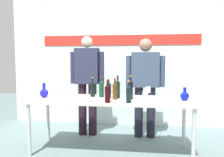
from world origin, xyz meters
TOP-DOWN VIEW (x-y plane):
  - ground_plane at (0.00, 0.00)m, footprint 10.00×10.00m
  - back_wall at (0.00, 1.39)m, footprint 4.43×0.11m
  - display_table at (0.00, 0.00)m, footprint 2.25×0.72m
  - decanter_blue_left at (-0.97, -0.02)m, footprint 0.12×0.12m
  - decanter_blue_right at (1.00, -0.02)m, footprint 0.12×0.12m
  - presenter_left at (-0.49, 0.65)m, footprint 0.59×0.22m
  - presenter_right at (0.49, 0.65)m, footprint 0.64×0.22m
  - wine_bottle_0 at (0.09, 0.07)m, footprint 0.07×0.07m
  - wine_bottle_1 at (0.07, -0.06)m, footprint 0.07×0.07m
  - wine_bottle_2 at (-0.03, 0.05)m, footprint 0.07×0.07m
  - wine_bottle_3 at (0.28, -0.02)m, footprint 0.07×0.07m
  - wine_bottle_4 at (-0.29, 0.14)m, footprint 0.07×0.07m
  - wine_bottle_5 at (-0.00, -0.30)m, footprint 0.07×0.07m
  - wine_bottle_6 at (-0.15, 0.11)m, footprint 0.07×0.07m
  - wine_bottle_7 at (0.27, -0.28)m, footprint 0.07×0.07m
  - wine_glass_left_0 at (-0.78, 0.11)m, footprint 0.07×0.07m
  - wine_glass_left_1 at (-0.67, -0.26)m, footprint 0.07×0.07m
  - wine_glass_left_2 at (-0.68, 0.18)m, footprint 0.06×0.06m
  - wine_glass_left_3 at (-0.54, 0.08)m, footprint 0.07×0.07m
  - wine_glass_right_0 at (0.82, 0.30)m, footprint 0.07×0.07m
  - wine_glass_right_1 at (0.75, 0.20)m, footprint 0.06×0.06m
  - wine_glass_right_2 at (0.87, -0.06)m, footprint 0.07×0.07m
  - wine_glass_right_3 at (0.47, -0.20)m, footprint 0.07×0.07m
  - wine_glass_right_4 at (0.53, 0.14)m, footprint 0.07×0.07m

SIDE VIEW (x-z plane):
  - ground_plane at x=0.00m, z-range 0.00..0.00m
  - display_table at x=0.00m, z-range 0.32..1.08m
  - decanter_blue_right at x=1.00m, z-range 0.73..0.91m
  - decanter_blue_left at x=-0.97m, z-range 0.72..0.93m
  - wine_glass_left_1 at x=-0.67m, z-range 0.78..0.92m
  - wine_glass_right_1 at x=0.75m, z-range 0.79..0.92m
  - wine_glass_left_3 at x=-0.54m, z-range 0.79..0.93m
  - wine_glass_right_3 at x=0.47m, z-range 0.79..0.93m
  - wine_glass_left_0 at x=-0.78m, z-range 0.79..0.94m
  - wine_glass_right_2 at x=0.87m, z-range 0.79..0.94m
  - wine_glass_left_2 at x=-0.68m, z-range 0.79..0.94m
  - wine_glass_right_0 at x=0.82m, z-range 0.79..0.95m
  - wine_glass_right_4 at x=0.53m, z-range 0.79..0.95m
  - wine_bottle_2 at x=-0.03m, z-range 0.74..1.02m
  - wine_bottle_4 at x=-0.29m, z-range 0.73..1.03m
  - wine_bottle_7 at x=0.27m, z-range 0.74..1.02m
  - wine_bottle_5 at x=0.00m, z-range 0.73..1.03m
  - wine_bottle_1 at x=0.07m, z-range 0.74..1.03m
  - wine_bottle_6 at x=-0.15m, z-range 0.74..1.04m
  - wine_bottle_0 at x=0.09m, z-range 0.73..1.06m
  - wine_bottle_3 at x=0.28m, z-range 0.73..1.06m
  - presenter_right at x=0.49m, z-range 0.13..1.78m
  - presenter_left at x=-0.49m, z-range 0.12..1.82m
  - back_wall at x=0.00m, z-range 0.00..3.00m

